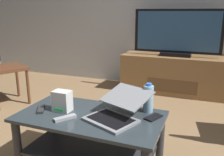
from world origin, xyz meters
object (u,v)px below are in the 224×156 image
water_bottle_near (148,98)px  cell_phone (153,117)px  television (177,34)px  tv_remote (65,118)px  media_cabinet (174,74)px  router_box (62,101)px  laptop (117,110)px  coffee_table (90,132)px  soundbar_remote (41,109)px

water_bottle_near → cell_phone: bearing=-57.6°
television → cell_phone: size_ratio=8.56×
cell_phone → tv_remote: 0.62m
cell_phone → media_cabinet: bearing=117.0°
router_box → cell_phone: bearing=10.7°
router_box → laptop: bearing=3.7°
router_box → coffee_table: bearing=2.2°
television → water_bottle_near: 1.85m
tv_remote → router_box: bearing=164.0°
media_cabinet → coffee_table: bearing=-99.4°
media_cabinet → cell_phone: size_ratio=10.83×
laptop → tv_remote: laptop is taller
media_cabinet → laptop: bearing=-93.8°
media_cabinet → water_bottle_near: 1.86m
router_box → cell_phone: router_box is taller
coffee_table → water_bottle_near: 0.50m
coffee_table → cell_phone: size_ratio=7.54×
television → water_bottle_near: bearing=-88.8°
router_box → soundbar_remote: (-0.16, -0.05, -0.07)m
laptop → soundbar_remote: (-0.59, -0.08, -0.05)m
coffee_table → soundbar_remote: 0.42m
coffee_table → cell_phone: cell_phone is taller
coffee_table → router_box: size_ratio=6.70×
cell_phone → water_bottle_near: bearing=146.4°
water_bottle_near → soundbar_remote: water_bottle_near is taller
television → water_bottle_near: size_ratio=5.41×
coffee_table → television: 2.14m
router_box → cell_phone: size_ratio=1.13×
cell_phone → soundbar_remote: soundbar_remote is taller
media_cabinet → television: 0.58m
coffee_table → router_box: 0.31m
coffee_table → soundbar_remote: (-0.39, -0.06, 0.15)m
media_cabinet → tv_remote: bearing=-102.1°
cell_phone → soundbar_remote: bearing=-144.1°
media_cabinet → router_box: size_ratio=9.62×
media_cabinet → television: size_ratio=1.27×
media_cabinet → router_box: 2.16m
tv_remote → laptop: bearing=59.2°
cell_phone → router_box: bearing=-145.3°
laptop → cell_phone: 0.26m
water_bottle_near → television: bearing=91.2°
television → cell_phone: (0.10, -1.92, -0.43)m
tv_remote → soundbar_remote: same height
television → router_box: size_ratio=7.60×
water_bottle_near → soundbar_remote: size_ratio=1.38×
laptop → water_bottle_near: size_ratio=2.30×
cell_phone → tv_remote: (-0.57, -0.25, 0.01)m
coffee_table → television: size_ratio=0.88×
media_cabinet → cell_phone: (0.10, -1.94, 0.16)m
coffee_table → water_bottle_near: water_bottle_near is taller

